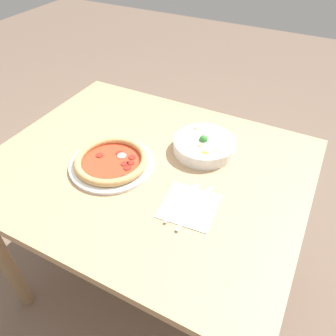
{
  "coord_description": "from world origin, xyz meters",
  "views": [
    {
      "loc": [
        0.47,
        -0.75,
        1.51
      ],
      "look_at": [
        0.09,
        -0.0,
        0.78
      ],
      "focal_mm": 35.0,
      "sensor_mm": 36.0,
      "label": 1
    }
  ],
  "objects_px": {
    "bowl": "(204,145)",
    "fork": "(182,203)",
    "pizza": "(111,162)",
    "knife": "(194,209)"
  },
  "relations": [
    {
      "from": "fork",
      "to": "knife",
      "type": "xyz_separation_m",
      "value": [
        0.04,
        -0.01,
        -0.0
      ]
    },
    {
      "from": "bowl",
      "to": "fork",
      "type": "height_order",
      "value": "bowl"
    },
    {
      "from": "pizza",
      "to": "knife",
      "type": "xyz_separation_m",
      "value": [
        0.34,
        -0.06,
        -0.01
      ]
    },
    {
      "from": "bowl",
      "to": "pizza",
      "type": "bearing_deg",
      "value": -138.12
    },
    {
      "from": "pizza",
      "to": "knife",
      "type": "distance_m",
      "value": 0.35
    },
    {
      "from": "fork",
      "to": "pizza",
      "type": "bearing_deg",
      "value": 86.4
    },
    {
      "from": "bowl",
      "to": "fork",
      "type": "relative_size",
      "value": 1.18
    },
    {
      "from": "pizza",
      "to": "bowl",
      "type": "bearing_deg",
      "value": 41.88
    },
    {
      "from": "pizza",
      "to": "fork",
      "type": "height_order",
      "value": "pizza"
    },
    {
      "from": "fork",
      "to": "bowl",
      "type": "bearing_deg",
      "value": 15.28
    }
  ]
}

